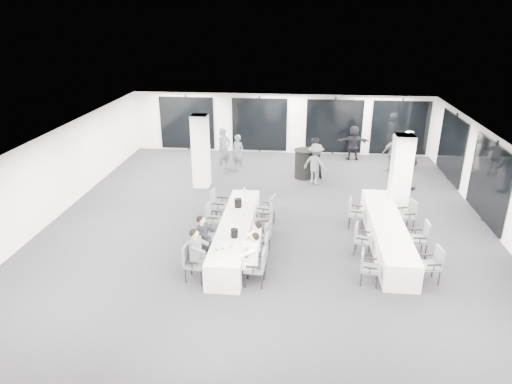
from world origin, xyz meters
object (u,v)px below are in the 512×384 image
at_px(standing_guest_g, 238,151).
at_px(ice_bucket_near, 234,233).
at_px(chair_side_left_near, 367,265).
at_px(chair_main_left_second, 199,248).
at_px(chair_side_left_far, 354,211).
at_px(chair_main_right_far, 268,208).
at_px(standing_guest_f, 353,140).
at_px(chair_side_right_mid, 421,236).
at_px(banquet_table_side, 386,233).
at_px(standing_guest_b, 314,156).
at_px(standing_guest_c, 316,162).
at_px(chair_main_right_near, 258,265).
at_px(chair_side_right_near, 433,262).
at_px(cocktail_table, 304,164).
at_px(ice_bucket_far, 238,203).
at_px(chair_main_right_mid, 263,236).
at_px(chair_main_left_near, 192,260).
at_px(banquet_table_main, 236,234).
at_px(chair_main_left_fourth, 212,217).
at_px(chair_main_right_second, 261,251).
at_px(chair_side_left_mid, 360,237).
at_px(chair_side_right_far, 408,213).
at_px(chair_main_left_far, 217,203).
at_px(chair_main_left_mid, 205,234).
at_px(chair_main_right_fourth, 266,220).
at_px(standing_guest_a, 224,146).
at_px(standing_guest_d, 394,151).
at_px(standing_guest_e, 408,147).
at_px(standing_guest_h, 408,161).

relative_size(standing_guest_g, ice_bucket_near, 7.67).
bearing_deg(standing_guest_g, chair_side_left_near, -37.95).
height_order(chair_main_left_second, chair_side_left_far, chair_side_left_far).
xyz_separation_m(chair_main_right_far, standing_guest_f, (3.32, 7.24, 0.32)).
bearing_deg(chair_side_right_mid, standing_guest_g, 42.00).
xyz_separation_m(banquet_table_side, standing_guest_b, (-2.03, 5.48, 0.60)).
bearing_deg(standing_guest_c, standing_guest_f, -85.97).
distance_m(chair_main_right_near, chair_side_right_near, 4.39).
height_order(chair_side_left_near, chair_side_right_near, chair_side_right_near).
distance_m(chair_side_right_near, standing_guest_f, 10.12).
relative_size(cocktail_table, chair_main_right_near, 1.20).
bearing_deg(chair_side_left_far, chair_main_right_near, -26.49).
xyz_separation_m(standing_guest_b, ice_bucket_far, (-2.40, -4.87, -0.09)).
distance_m(chair_main_right_mid, standing_guest_c, 5.89).
bearing_deg(chair_main_left_near, chair_main_right_far, 160.35).
relative_size(banquet_table_main, standing_guest_c, 2.68).
bearing_deg(chair_side_right_mid, chair_side_left_near, 133.84).
relative_size(banquet_table_main, chair_main_left_fourth, 5.31).
bearing_deg(chair_side_left_near, chair_main_right_far, -130.06).
height_order(chair_main_right_second, chair_side_left_mid, chair_main_right_second).
distance_m(chair_main_right_far, chair_side_right_far, 4.35).
height_order(chair_side_left_near, chair_side_right_far, chair_side_right_far).
distance_m(banquet_table_main, chair_main_left_far, 1.88).
xyz_separation_m(chair_main_left_mid, ice_bucket_near, (0.92, -0.53, 0.35)).
relative_size(chair_side_right_mid, standing_guest_g, 0.57).
height_order(chair_main_right_fourth, standing_guest_c, standing_guest_c).
xyz_separation_m(chair_main_right_fourth, chair_side_left_far, (2.68, 0.94, -0.01)).
distance_m(chair_main_left_near, chair_side_right_far, 6.97).
xyz_separation_m(chair_main_right_fourth, standing_guest_b, (1.48, 5.29, 0.42)).
xyz_separation_m(chair_main_left_near, standing_guest_a, (-0.62, 8.63, 0.46)).
xyz_separation_m(banquet_table_side, ice_bucket_far, (-4.43, 0.61, 0.51)).
bearing_deg(standing_guest_d, standing_guest_a, -6.00).
distance_m(chair_side_left_far, standing_guest_g, 6.70).
distance_m(chair_main_left_fourth, standing_guest_e, 9.93).
distance_m(chair_main_left_mid, chair_side_left_near, 4.53).
bearing_deg(standing_guest_f, chair_main_right_far, 62.75).
xyz_separation_m(chair_side_right_near, chair_side_right_far, (-0.00, 2.98, 0.00)).
bearing_deg(chair_main_left_near, ice_bucket_near, 143.60).
relative_size(chair_main_right_second, standing_guest_g, 0.59).
xyz_separation_m(chair_main_right_far, chair_side_left_far, (2.68, 0.16, -0.03)).
distance_m(chair_main_left_near, chair_main_left_far, 3.58).
relative_size(cocktail_table, standing_guest_b, 0.61).
bearing_deg(chair_main_right_far, chair_side_right_far, -73.50).
distance_m(chair_main_left_mid, chair_main_right_mid, 1.66).
bearing_deg(chair_side_right_mid, chair_main_left_mid, 93.27).
bearing_deg(chair_side_left_far, ice_bucket_far, -71.26).
bearing_deg(chair_side_left_far, cocktail_table, -149.89).
distance_m(chair_main_right_second, standing_guest_a, 8.38).
distance_m(chair_main_right_near, standing_guest_f, 11.16).
height_order(chair_side_left_far, standing_guest_h, standing_guest_h).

